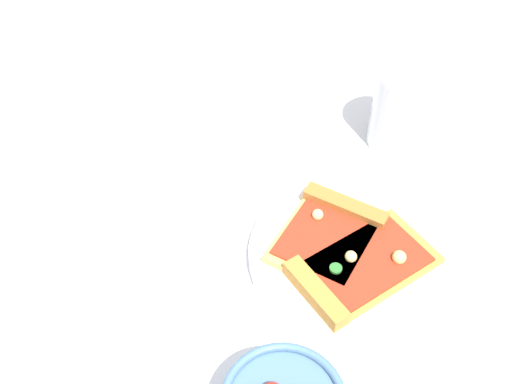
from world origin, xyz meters
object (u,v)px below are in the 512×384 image
Objects in this scene: soda_glass at (404,110)px; plate at (348,256)px; pizza_slice_far at (356,270)px; paper_napkin at (197,118)px; pizza_slice_near at (331,231)px; pepper_shaker at (66,155)px.

plate is at bearing 125.85° from soda_glass.
pizza_slice_far is 1.19× the size of paper_napkin.
pizza_slice_far is (-0.06, 0.01, -0.00)m from pizza_slice_near.
soda_glass is 0.81× the size of paper_napkin.
pizza_slice_far is 0.24m from soda_glass.
paper_napkin is at bearing 4.73° from pizza_slice_far.
pizza_slice_near is 0.33m from pepper_shaker.
pepper_shaker is at bearing 95.07° from paper_napkin.
pizza_slice_near is 0.27m from paper_napkin.
plate is 1.45× the size of pizza_slice_near.
pizza_slice_far is at bearing 159.09° from plate.
soda_glass is at bearing -54.15° from plate.
paper_napkin is at bearing -84.93° from pepper_shaker.
paper_napkin is 0.19m from pepper_shaker.
plate is 2.03× the size of soda_glass.
plate is 3.20× the size of pepper_shaker.
soda_glass reaches higher than paper_napkin.
pizza_slice_far is at bearing -175.27° from paper_napkin.
pizza_slice_near is at bearing -6.63° from pizza_slice_far.
soda_glass is (0.13, -0.17, 0.05)m from plate.
pizza_slice_far is 0.38m from pepper_shaker.
pizza_slice_far reaches higher than paper_napkin.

